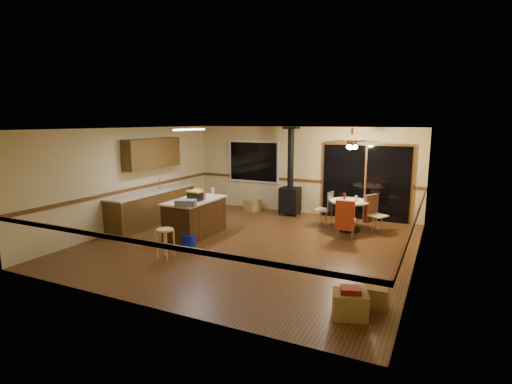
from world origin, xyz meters
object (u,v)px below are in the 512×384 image
Objects in this scene: toolbox_black at (195,196)px; toolbox_grey at (186,203)px; wood_stove at (290,191)px; bar_stool at (165,244)px; box_corner_b at (375,296)px; kitchen_island at (195,217)px; dining_table at (349,210)px; box_under_window at (252,205)px; chair_right at (372,209)px; box_corner_a at (350,305)px; chair_near at (345,215)px; blue_bucket at (188,240)px; chair_left at (327,205)px.

toolbox_grey is at bearing -73.20° from toolbox_black.
wood_stove is 4.09× the size of bar_stool.
kitchen_island is at bearing 156.82° from box_corner_b.
dining_table reaches higher than box_under_window.
chair_right is 1.45× the size of box_corner_a.
wood_stove is at bearing 138.32° from chair_near.
toolbox_black is at bearing -145.96° from dining_table.
bar_stool is at bearing -78.32° from toolbox_black.
kitchen_island is 4.81× the size of toolbox_black.
kitchen_island is 3.47× the size of box_corner_a.
box_corner_a is at bearing -23.44° from toolbox_grey.
kitchen_island is 4.44× the size of box_corner_b.
box_under_window is at bearing 127.64° from box_corner_a.
bar_stool is (0.39, -1.64, -0.14)m from kitchen_island.
toolbox_grey reaches higher than dining_table.
toolbox_black is 0.92× the size of box_corner_b.
chair_near is at bearing 32.57° from blue_bucket.
kitchen_island is at bearing -149.71° from chair_right.
box_corner_a is at bearing -75.45° from chair_near.
blue_bucket is at bearing -69.60° from toolbox_black.
chair_right is at bearing 30.29° from kitchen_island.
box_under_window is (-0.04, 3.18, -0.82)m from toolbox_black.
toolbox_grey is 4.14m from dining_table.
box_corner_a reaches higher than box_under_window.
box_under_window is at bearing 132.07° from box_corner_b.
blue_bucket is (0.31, -0.75, -0.32)m from kitchen_island.
chair_left is 1.06× the size of box_corner_a.
toolbox_black is 0.50× the size of chair_right.
blue_bucket is at bearing -104.53° from wood_stove.
box_corner_a is (1.07, -4.57, -0.35)m from dining_table.
toolbox_black is 1.11× the size of blue_bucket.
box_corner_a is (3.95, -0.85, -0.12)m from bar_stool.
dining_table reaches higher than blue_bucket.
kitchen_island reaches higher than dining_table.
kitchen_island is at bearing 112.68° from blue_bucket.
box_corner_a is at bearing -29.43° from toolbox_black.
chair_near is 1.11m from chair_right.
bar_stool is 1.63× the size of box_corner_b.
box_corner_b is (3.30, -5.02, -0.58)m from wood_stove.
chair_near is (3.06, 1.95, 0.47)m from blue_bucket.
chair_near is at bearing 104.55° from box_corner_a.
chair_right is at bearing 67.10° from chair_near.
toolbox_black is 0.78× the size of box_under_window.
toolbox_grey is 3.79m from chair_left.
bar_stool is at bearing -131.54° from chair_right.
chair_near is (0.70, -0.97, 0.01)m from chair_left.
chair_near is (3.12, 1.92, -0.37)m from toolbox_grey.
chair_right is at bearing 14.46° from dining_table.
bar_stool reaches higher than box_corner_a.
kitchen_island is 3.33m from wood_stove.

